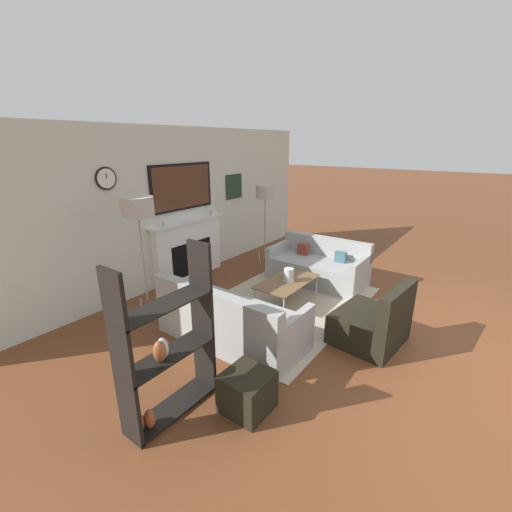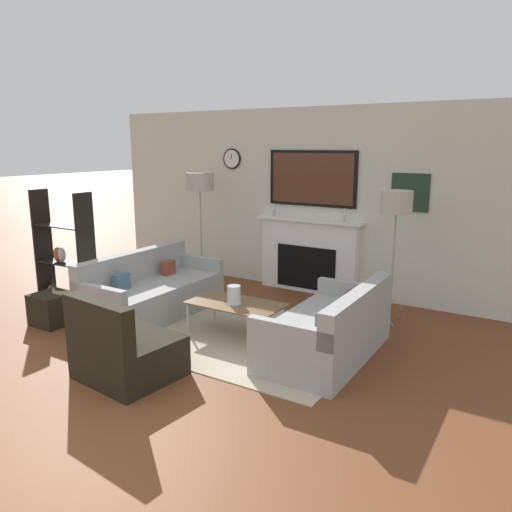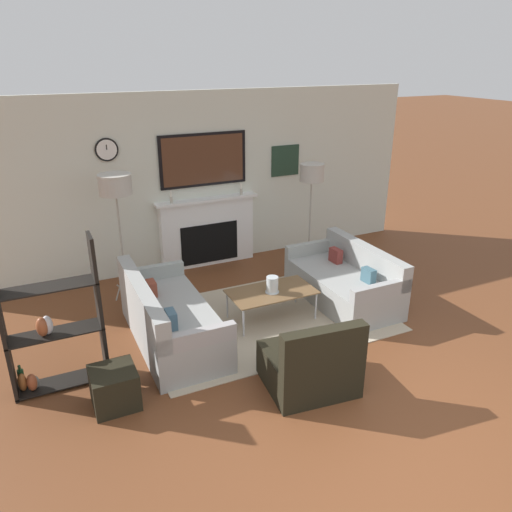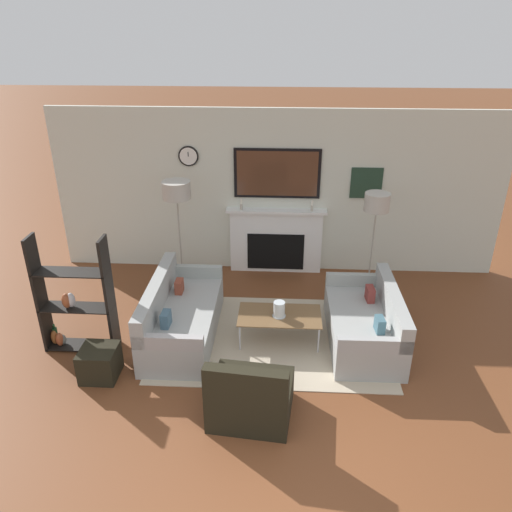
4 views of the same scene
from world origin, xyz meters
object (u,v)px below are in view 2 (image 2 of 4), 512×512
object	(u,v)px
couch_right	(329,331)
shelf_unit	(63,258)
hurricane_candle	(234,296)
ottoman	(52,309)
armchair	(125,352)
couch_left	(152,294)
coffee_table	(236,305)
floor_lamp_left	(200,183)
floor_lamp_right	(397,204)

from	to	relation	value
couch_right	shelf_unit	world-z (taller)	shelf_unit
couch_right	hurricane_candle	size ratio (longest dim) A/B	8.12
ottoman	hurricane_candle	bearing A→B (deg)	21.40
armchair	couch_left	bearing A→B (deg)	125.34
coffee_table	floor_lamp_left	xyz separation A→B (m)	(-1.57, 1.38, 1.24)
hurricane_candle	floor_lamp_left	xyz separation A→B (m)	(-1.56, 1.41, 1.12)
floor_lamp_left	shelf_unit	size ratio (longest dim) A/B	1.12
hurricane_candle	shelf_unit	distance (m)	2.63
coffee_table	ottoman	xyz separation A→B (m)	(-2.14, -0.87, -0.18)
shelf_unit	couch_right	bearing A→B (deg)	5.11
couch_left	hurricane_candle	size ratio (longest dim) A/B	9.04
couch_right	floor_lamp_left	size ratio (longest dim) A/B	0.96
floor_lamp_right	shelf_unit	bearing A→B (deg)	-157.10
couch_right	shelf_unit	distance (m)	3.80
couch_left	coffee_table	xyz separation A→B (m)	(1.34, -0.03, 0.09)
hurricane_candle	armchair	bearing A→B (deg)	-101.32
couch_right	hurricane_candle	xyz separation A→B (m)	(-1.15, -0.06, 0.22)
hurricane_candle	couch_left	bearing A→B (deg)	177.41
couch_left	couch_right	bearing A→B (deg)	0.02
armchair	ottoman	world-z (taller)	armchair
armchair	hurricane_candle	distance (m)	1.46
armchair	floor_lamp_right	xyz separation A→B (m)	(1.67, 2.83, 1.21)
couch_right	shelf_unit	size ratio (longest dim) A/B	1.08
coffee_table	hurricane_candle	distance (m)	0.12
floor_lamp_left	floor_lamp_right	xyz separation A→B (m)	(2.95, 0.00, -0.13)
armchair	coffee_table	xyz separation A→B (m)	(0.29, 1.45, 0.11)
couch_right	hurricane_candle	distance (m)	1.18
couch_left	floor_lamp_right	distance (m)	3.26
couch_left	shelf_unit	distance (m)	1.38
couch_right	couch_left	bearing A→B (deg)	-179.98
couch_left	armchair	size ratio (longest dim) A/B	2.03
floor_lamp_left	shelf_unit	bearing A→B (deg)	-121.91
coffee_table	shelf_unit	xyz separation A→B (m)	(-2.62, -0.31, 0.29)
floor_lamp_right	coffee_table	bearing A→B (deg)	-134.90
couch_left	floor_lamp_left	size ratio (longest dim) A/B	1.07
couch_left	ottoman	distance (m)	1.21
ottoman	floor_lamp_left	bearing A→B (deg)	75.65
floor_lamp_right	shelf_unit	world-z (taller)	floor_lamp_right
coffee_table	floor_lamp_left	distance (m)	2.43
armchair	hurricane_candle	size ratio (longest dim) A/B	4.45
floor_lamp_right	couch_right	bearing A→B (deg)	-99.70
coffee_table	floor_lamp_left	size ratio (longest dim) A/B	0.62
ottoman	armchair	bearing A→B (deg)	-17.36
shelf_unit	ottoman	distance (m)	0.87
armchair	ottoman	bearing A→B (deg)	162.64
coffee_table	shelf_unit	bearing A→B (deg)	-173.35
coffee_table	hurricane_candle	world-z (taller)	hurricane_candle
couch_right	armchair	xyz separation A→B (m)	(-1.44, -1.48, -0.01)
floor_lamp_left	ottoman	distance (m)	2.72
coffee_table	floor_lamp_right	xyz separation A→B (m)	(1.38, 1.38, 1.11)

